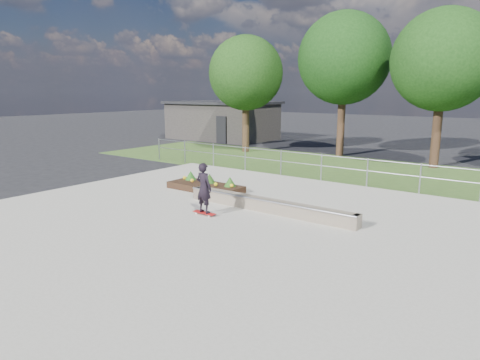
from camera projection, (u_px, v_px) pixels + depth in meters
name	position (u px, v px, depth m)	size (l,w,h in m)	color
ground	(203.00, 225.00, 12.35)	(120.00, 120.00, 0.00)	black
grass_verge	(353.00, 170.00, 20.96)	(30.00, 8.00, 0.02)	#345120
concrete_slab	(203.00, 224.00, 12.34)	(15.00, 15.00, 0.06)	gray
fence	(321.00, 164.00, 18.06)	(20.06, 0.06, 1.20)	gray
building	(222.00, 120.00, 34.36)	(8.40, 5.40, 3.00)	#292725
tree_far_left	(246.00, 73.00, 26.24)	(4.55, 4.55, 7.15)	#322114
tree_mid_left	(344.00, 59.00, 24.42)	(5.25, 5.25, 8.25)	#311D13
tree_mid_right	(443.00, 60.00, 20.47)	(4.90, 4.90, 7.70)	black
grind_ledge	(268.00, 205.00, 13.45)	(6.00, 0.44, 0.43)	#675B4C
planter_bed	(206.00, 185.00, 16.39)	(3.00, 1.20, 0.61)	black
skateboarder	(204.00, 188.00, 12.95)	(0.80, 0.39, 1.63)	white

